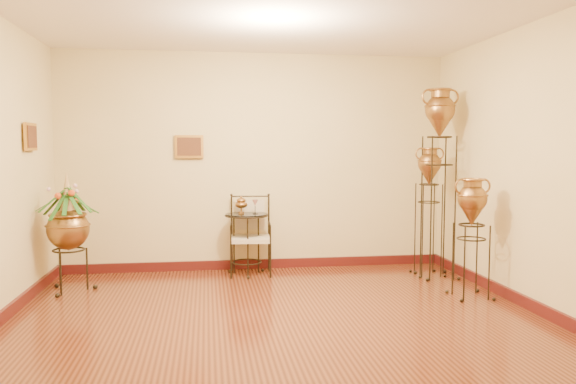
{
  "coord_description": "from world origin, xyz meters",
  "views": [
    {
      "loc": [
        -0.64,
        -4.78,
        1.59
      ],
      "look_at": [
        0.25,
        1.3,
        1.1
      ],
      "focal_mm": 35.0,
      "sensor_mm": 36.0,
      "label": 1
    }
  ],
  "objects": [
    {
      "name": "ground",
      "position": [
        0.0,
        0.0,
        0.0
      ],
      "size": [
        5.0,
        5.0,
        0.0
      ],
      "primitive_type": "plane",
      "color": "brown",
      "rests_on": "ground"
    },
    {
      "name": "room_shell",
      "position": [
        -0.01,
        0.01,
        1.73
      ],
      "size": [
        5.02,
        5.02,
        2.81
      ],
      "color": "beige",
      "rests_on": "ground"
    },
    {
      "name": "amphora_tall",
      "position": [
        2.15,
        1.67,
        1.18
      ],
      "size": [
        0.6,
        0.6,
        2.32
      ],
      "rotation": [
        0.0,
        0.0,
        0.4
      ],
      "color": "black",
      "rests_on": "ground"
    },
    {
      "name": "amphora_mid",
      "position": [
        2.09,
        1.8,
        0.81
      ],
      "size": [
        0.43,
        0.43,
        1.61
      ],
      "rotation": [
        0.0,
        0.0,
        -0.23
      ],
      "color": "black",
      "rests_on": "ground"
    },
    {
      "name": "amphora_short",
      "position": [
        2.13,
        0.74,
        0.64
      ],
      "size": [
        0.39,
        0.39,
        1.29
      ],
      "rotation": [
        0.0,
        0.0,
        -0.0
      ],
      "color": "black",
      "rests_on": "ground"
    },
    {
      "name": "planter_urn",
      "position": [
        -2.15,
        1.61,
        0.75
      ],
      "size": [
        0.87,
        0.87,
        1.34
      ],
      "rotation": [
        0.0,
        0.0,
        0.24
      ],
      "color": "black",
      "rests_on": "ground"
    },
    {
      "name": "armchair",
      "position": [
        -0.1,
        2.15,
        0.49
      ],
      "size": [
        0.58,
        0.55,
        0.98
      ],
      "rotation": [
        0.0,
        0.0,
        -0.07
      ],
      "color": "black",
      "rests_on": "ground"
    },
    {
      "name": "side_table",
      "position": [
        -0.15,
        2.15,
        0.4
      ],
      "size": [
        0.67,
        0.67,
        0.97
      ],
      "rotation": [
        0.0,
        0.0,
        -0.33
      ],
      "color": "black",
      "rests_on": "ground"
    }
  ]
}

